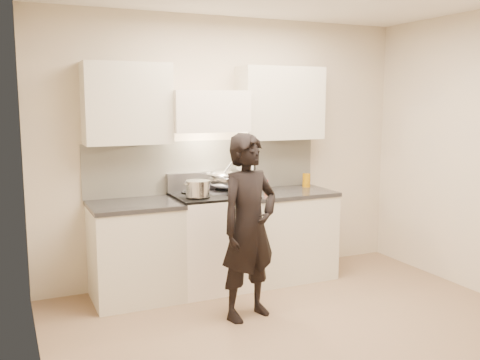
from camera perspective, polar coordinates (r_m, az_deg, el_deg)
name	(u,v)px	position (r m, az deg, el deg)	size (l,w,h in m)	color
ground_plane	(315,338)	(4.43, 7.97, -16.33)	(4.00, 4.00, 0.00)	#806249
room_shell	(288,133)	(4.32, 5.13, 5.06)	(4.04, 3.54, 2.70)	beige
stove	(213,241)	(5.35, -2.89, -6.48)	(0.76, 0.65, 0.96)	white
counter_right	(286,234)	(5.69, 4.95, -5.71)	(0.92, 0.67, 0.92)	beige
counter_left	(135,251)	(5.13, -11.11, -7.44)	(0.82, 0.67, 0.92)	beige
wok	(226,178)	(5.42, -1.46, 0.17)	(0.42, 0.52, 0.34)	#BEBEBE
stock_pot	(198,188)	(5.04, -4.52, -0.90)	(0.31, 0.29, 0.15)	#BEBEBE
utensil_crock	(253,181)	(5.58, 1.39, -0.05)	(0.13, 0.13, 0.35)	#A4A3AB
spice_jar	(266,185)	(5.62, 2.77, -0.53)	(0.05, 0.05, 0.11)	#D54407
oil_glass	(306,180)	(5.86, 7.09, -0.03)	(0.08, 0.08, 0.15)	#A26905
person	(249,227)	(4.54, 0.94, -5.04)	(0.58, 0.38, 1.59)	black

